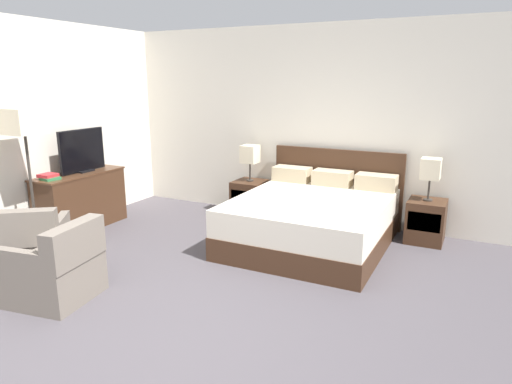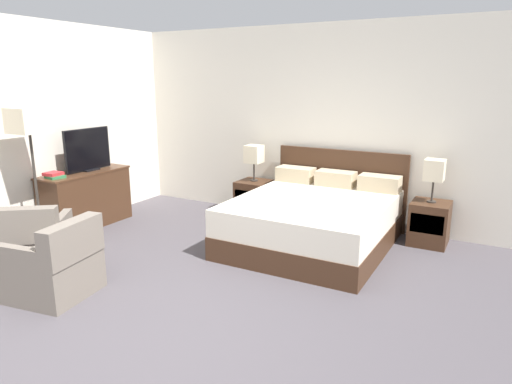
{
  "view_description": "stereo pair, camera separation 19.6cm",
  "coord_description": "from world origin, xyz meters",
  "px_view_note": "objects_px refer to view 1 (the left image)",
  "views": [
    {
      "loc": [
        2.18,
        -2.56,
        2.02
      ],
      "look_at": [
        -0.09,
        1.99,
        0.75
      ],
      "focal_mm": 32.0,
      "sensor_mm": 36.0,
      "label": 1
    },
    {
      "loc": [
        2.35,
        -2.47,
        2.02
      ],
      "look_at": [
        -0.09,
        1.99,
        0.75
      ],
      "focal_mm": 32.0,
      "sensor_mm": 36.0,
      "label": 2
    }
  ],
  "objects_px": {
    "bed": "(313,219)",
    "nightstand_right": "(426,221)",
    "book_red_cover": "(50,178)",
    "floor_lamp": "(24,130)",
    "book_blue_cover": "(48,175)",
    "armchair_companion": "(57,271)",
    "nightstand_left": "(250,198)",
    "tv": "(82,151)",
    "armchair_by_window": "(31,248)",
    "table_lamp_left": "(250,155)",
    "dresser": "(81,200)",
    "table_lamp_right": "(431,169)"
  },
  "relations": [
    {
      "from": "table_lamp_left",
      "to": "armchair_companion",
      "type": "bearing_deg",
      "value": -96.76
    },
    {
      "from": "book_red_cover",
      "to": "armchair_by_window",
      "type": "distance_m",
      "value": 1.24
    },
    {
      "from": "nightstand_right",
      "to": "table_lamp_left",
      "type": "relative_size",
      "value": 1.01
    },
    {
      "from": "book_red_cover",
      "to": "book_blue_cover",
      "type": "bearing_deg",
      "value": 180.0
    },
    {
      "from": "nightstand_left",
      "to": "armchair_by_window",
      "type": "relative_size",
      "value": 0.56
    },
    {
      "from": "nightstand_left",
      "to": "bed",
      "type": "bearing_deg",
      "value": -29.92
    },
    {
      "from": "dresser",
      "to": "nightstand_left",
      "type": "bearing_deg",
      "value": 40.15
    },
    {
      "from": "nightstand_left",
      "to": "dresser",
      "type": "height_order",
      "value": "dresser"
    },
    {
      "from": "nightstand_left",
      "to": "table_lamp_right",
      "type": "distance_m",
      "value": 2.58
    },
    {
      "from": "table_lamp_left",
      "to": "tv",
      "type": "height_order",
      "value": "tv"
    },
    {
      "from": "dresser",
      "to": "nightstand_right",
      "type": "bearing_deg",
      "value": 19.59
    },
    {
      "from": "book_blue_cover",
      "to": "armchair_companion",
      "type": "relative_size",
      "value": 0.25
    },
    {
      "from": "table_lamp_right",
      "to": "nightstand_right",
      "type": "bearing_deg",
      "value": -90.0
    },
    {
      "from": "bed",
      "to": "nightstand_left",
      "type": "distance_m",
      "value": 1.44
    },
    {
      "from": "dresser",
      "to": "book_red_cover",
      "type": "distance_m",
      "value": 0.61
    },
    {
      "from": "book_red_cover",
      "to": "armchair_by_window",
      "type": "xyz_separation_m",
      "value": [
        0.7,
        -0.89,
        -0.51
      ]
    },
    {
      "from": "armchair_by_window",
      "to": "floor_lamp",
      "type": "height_order",
      "value": "floor_lamp"
    },
    {
      "from": "book_blue_cover",
      "to": "table_lamp_right",
      "type": "bearing_deg",
      "value": 24.88
    },
    {
      "from": "nightstand_right",
      "to": "armchair_by_window",
      "type": "relative_size",
      "value": 0.56
    },
    {
      "from": "bed",
      "to": "nightstand_right",
      "type": "distance_m",
      "value": 1.44
    },
    {
      "from": "nightstand_left",
      "to": "table_lamp_left",
      "type": "distance_m",
      "value": 0.66
    },
    {
      "from": "dresser",
      "to": "floor_lamp",
      "type": "bearing_deg",
      "value": -77.09
    },
    {
      "from": "bed",
      "to": "floor_lamp",
      "type": "relative_size",
      "value": 1.21
    },
    {
      "from": "bed",
      "to": "table_lamp_right",
      "type": "relative_size",
      "value": 3.86
    },
    {
      "from": "armchair_by_window",
      "to": "armchair_companion",
      "type": "relative_size",
      "value": 1.22
    },
    {
      "from": "tv",
      "to": "armchair_by_window",
      "type": "bearing_deg",
      "value": -63.72
    },
    {
      "from": "tv",
      "to": "book_blue_cover",
      "type": "xyz_separation_m",
      "value": [
        -0.02,
        -0.57,
        -0.23
      ]
    },
    {
      "from": "bed",
      "to": "armchair_companion",
      "type": "xyz_separation_m",
      "value": [
        -1.63,
        -2.46,
        -0.04
      ]
    },
    {
      "from": "table_lamp_left",
      "to": "armchair_by_window",
      "type": "bearing_deg",
      "value": -110.76
    },
    {
      "from": "floor_lamp",
      "to": "bed",
      "type": "bearing_deg",
      "value": 30.67
    },
    {
      "from": "bed",
      "to": "nightstand_right",
      "type": "height_order",
      "value": "bed"
    },
    {
      "from": "nightstand_right",
      "to": "book_blue_cover",
      "type": "relative_size",
      "value": 2.79
    },
    {
      "from": "nightstand_left",
      "to": "tv",
      "type": "bearing_deg",
      "value": -141.67
    },
    {
      "from": "nightstand_left",
      "to": "tv",
      "type": "height_order",
      "value": "tv"
    },
    {
      "from": "tv",
      "to": "table_lamp_right",
      "type": "bearing_deg",
      "value": 18.45
    },
    {
      "from": "bed",
      "to": "dresser",
      "type": "bearing_deg",
      "value": -165.08
    },
    {
      "from": "armchair_by_window",
      "to": "armchair_companion",
      "type": "distance_m",
      "value": 0.78
    },
    {
      "from": "dresser",
      "to": "book_red_cover",
      "type": "relative_size",
      "value": 6.56
    },
    {
      "from": "table_lamp_left",
      "to": "floor_lamp",
      "type": "distance_m",
      "value": 2.96
    },
    {
      "from": "book_blue_cover",
      "to": "dresser",
      "type": "bearing_deg",
      "value": 88.44
    },
    {
      "from": "dresser",
      "to": "armchair_companion",
      "type": "height_order",
      "value": "dresser"
    },
    {
      "from": "bed",
      "to": "table_lamp_left",
      "type": "height_order",
      "value": "table_lamp_left"
    },
    {
      "from": "table_lamp_right",
      "to": "dresser",
      "type": "distance_m",
      "value": 4.62
    },
    {
      "from": "book_red_cover",
      "to": "floor_lamp",
      "type": "xyz_separation_m",
      "value": [
        0.18,
        -0.41,
        0.66
      ]
    },
    {
      "from": "book_blue_cover",
      "to": "floor_lamp",
      "type": "xyz_separation_m",
      "value": [
        0.22,
        -0.41,
        0.63
      ]
    },
    {
      "from": "nightstand_left",
      "to": "book_blue_cover",
      "type": "relative_size",
      "value": 2.79
    },
    {
      "from": "tv",
      "to": "floor_lamp",
      "type": "xyz_separation_m",
      "value": [
        0.2,
        -0.98,
        0.4
      ]
    },
    {
      "from": "table_lamp_left",
      "to": "dresser",
      "type": "xyz_separation_m",
      "value": [
        -1.82,
        -1.54,
        -0.53
      ]
    },
    {
      "from": "tv",
      "to": "floor_lamp",
      "type": "distance_m",
      "value": 1.08
    },
    {
      "from": "nightstand_left",
      "to": "floor_lamp",
      "type": "bearing_deg",
      "value": -123.8
    }
  ]
}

